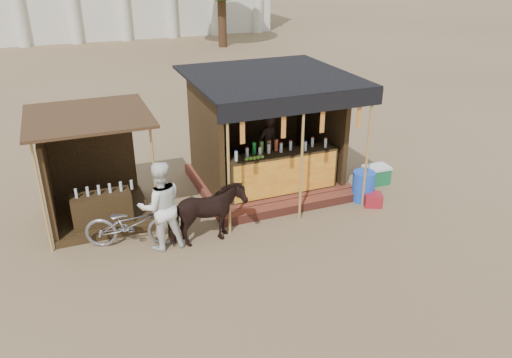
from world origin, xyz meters
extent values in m
plane|color=#846B4C|center=(0.00, 0.00, 0.00)|extent=(120.00, 120.00, 0.00)
cube|color=brown|center=(1.00, 3.50, 0.11)|extent=(3.40, 2.80, 0.22)
cube|color=brown|center=(1.00, 1.95, 0.10)|extent=(3.40, 0.35, 0.20)
cube|color=#3D2B16|center=(1.00, 2.55, 0.69)|extent=(2.60, 0.55, 0.95)
cube|color=orange|center=(1.00, 2.27, 0.69)|extent=(2.50, 0.02, 0.88)
cube|color=#3D2B16|center=(1.00, 4.75, 1.47)|extent=(3.00, 0.12, 2.50)
cube|color=#3D2B16|center=(-0.50, 3.50, 1.47)|extent=(0.12, 2.50, 2.50)
cube|color=#3D2B16|center=(2.50, 3.50, 1.47)|extent=(0.12, 2.50, 2.50)
cube|color=black|center=(1.00, 3.30, 2.75)|extent=(3.60, 3.60, 0.06)
cube|color=black|center=(1.00, 1.52, 2.57)|extent=(3.60, 0.06, 0.36)
cylinder|color=tan|center=(-0.60, 1.55, 1.38)|extent=(0.06, 0.06, 2.75)
cylinder|color=tan|center=(1.00, 1.55, 1.38)|extent=(0.06, 0.06, 2.75)
cylinder|color=tan|center=(2.60, 1.55, 1.38)|extent=(0.06, 0.06, 2.75)
cube|color=red|center=(-0.30, 1.55, 2.20)|extent=(0.10, 0.02, 0.55)
cube|color=red|center=(0.57, 1.55, 2.20)|extent=(0.10, 0.02, 0.55)
cube|color=red|center=(1.43, 1.55, 2.20)|extent=(0.10, 0.02, 0.55)
cube|color=red|center=(2.30, 1.55, 2.20)|extent=(0.10, 0.02, 0.55)
imported|color=black|center=(1.12, 3.60, 0.98)|extent=(0.65, 0.54, 1.52)
cube|color=#3D2B16|center=(-3.00, 3.20, 0.07)|extent=(2.00, 2.00, 0.15)
cube|color=#3D2B16|center=(-3.00, 4.15, 1.05)|extent=(1.90, 0.10, 2.10)
cube|color=#3D2B16|center=(-3.95, 3.20, 1.05)|extent=(0.10, 1.90, 2.10)
cube|color=#472D19|center=(-3.00, 3.10, 2.35)|extent=(2.40, 2.40, 0.06)
cylinder|color=tan|center=(-4.05, 2.15, 1.18)|extent=(0.05, 0.05, 2.35)
cylinder|color=tan|center=(-1.95, 2.15, 1.18)|extent=(0.05, 0.05, 2.35)
cube|color=#3D2B16|center=(-3.00, 2.70, 0.40)|extent=(1.20, 0.50, 0.80)
imported|color=black|center=(-1.14, 1.34, 0.64)|extent=(1.55, 0.79, 1.27)
imported|color=gray|center=(-2.53, 1.80, 0.48)|extent=(1.94, 1.18, 0.96)
imported|color=white|center=(-1.98, 1.53, 0.90)|extent=(0.89, 0.70, 1.80)
cylinder|color=blue|center=(2.76, 1.80, 0.36)|extent=(0.67, 0.67, 0.71)
cube|color=maroon|center=(2.83, 1.47, 0.15)|extent=(0.50, 0.49, 0.29)
cube|color=#176A3A|center=(3.56, 2.46, 0.20)|extent=(0.63, 0.44, 0.40)
cube|color=white|center=(3.56, 2.46, 0.43)|extent=(0.65, 0.46, 0.06)
cylinder|color=silver|center=(-5.00, 26.40, 1.80)|extent=(0.70, 0.70, 3.60)
cylinder|color=silver|center=(-2.00, 26.40, 1.80)|extent=(0.70, 0.70, 3.60)
cylinder|color=silver|center=(1.00, 26.40, 1.80)|extent=(0.70, 0.70, 3.60)
cylinder|color=silver|center=(4.00, 26.40, 1.80)|extent=(0.70, 0.70, 3.60)
cylinder|color=silver|center=(7.00, 26.40, 1.80)|extent=(0.70, 0.70, 3.60)
cylinder|color=silver|center=(10.00, 26.40, 1.80)|extent=(0.70, 0.70, 3.60)
cylinder|color=#382314|center=(6.00, 22.00, 2.00)|extent=(0.50, 0.50, 4.00)
camera|label=1|loc=(-3.41, -6.94, 5.37)|focal=35.00mm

